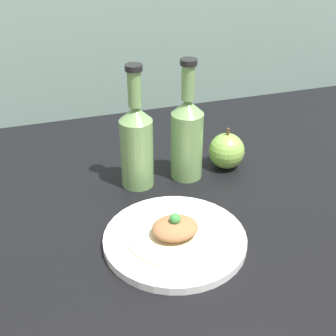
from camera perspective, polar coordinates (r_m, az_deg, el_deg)
ground_plane at (r=101.78cm, az=3.28°, el=-5.33°), size 180.00×110.00×4.00cm
plate at (r=89.52cm, az=0.85°, el=-8.61°), size 27.17×27.17×1.95cm
plated_food at (r=88.32cm, az=0.85°, el=-7.64°), size 18.10×18.10×5.14cm
cider_bottle_left at (r=102.30cm, az=-3.86°, el=3.15°), size 7.30×7.30×28.03cm
cider_bottle_right at (r=105.36cm, az=2.33°, el=4.05°), size 7.30×7.30×28.03cm
apple at (r=112.72cm, az=7.16°, el=2.08°), size 8.61×8.61×10.25cm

